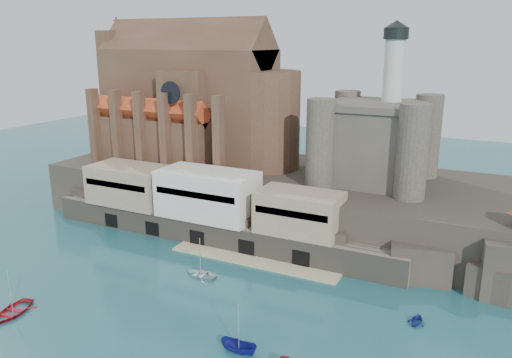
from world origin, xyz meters
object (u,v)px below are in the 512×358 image
object	(u,v)px
church	(195,105)
castle_keep	(376,138)
boat_0	(13,313)
boat_2	(239,352)

from	to	relation	value
church	castle_keep	size ratio (longest dim) A/B	1.60
boat_0	boat_2	distance (m)	32.20
church	castle_keep	xyz separation A→B (m)	(40.21, -0.78, -3.81)
church	castle_keep	bearing A→B (deg)	-1.11
boat_2	boat_0	bearing A→B (deg)	101.43
castle_keep	boat_0	size ratio (longest dim) A/B	4.50
castle_keep	boat_2	size ratio (longest dim) A/B	6.10
church	boat_2	bearing A→B (deg)	-52.62
boat_0	castle_keep	bearing A→B (deg)	41.94
church	boat_2	size ratio (longest dim) A/B	9.78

